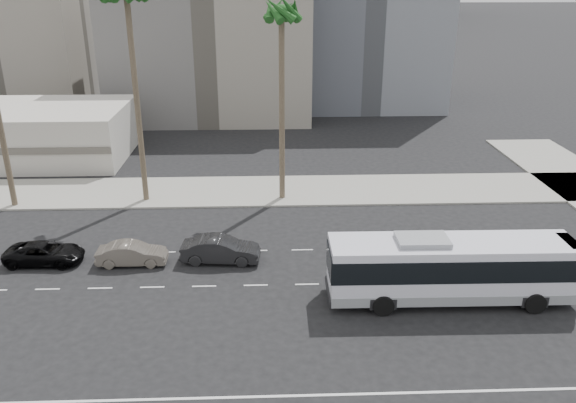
{
  "coord_description": "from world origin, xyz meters",
  "views": [
    {
      "loc": [
        -5.22,
        -29.3,
        16.93
      ],
      "look_at": [
        -3.96,
        4.0,
        3.65
      ],
      "focal_mm": 35.76,
      "sensor_mm": 36.0,
      "label": 1
    }
  ],
  "objects_px": {
    "car_b": "(132,254)",
    "palm_near": "(282,17)",
    "car_c": "(45,253)",
    "car_a": "(221,250)",
    "city_bus": "(451,267)"
  },
  "relations": [
    {
      "from": "city_bus",
      "to": "palm_near",
      "type": "distance_m",
      "value": 21.65
    },
    {
      "from": "car_a",
      "to": "car_b",
      "type": "bearing_deg",
      "value": 96.08
    },
    {
      "from": "city_bus",
      "to": "car_b",
      "type": "height_order",
      "value": "city_bus"
    },
    {
      "from": "car_b",
      "to": "palm_near",
      "type": "distance_m",
      "value": 19.7
    },
    {
      "from": "car_a",
      "to": "car_b",
      "type": "distance_m",
      "value": 5.5
    },
    {
      "from": "city_bus",
      "to": "car_c",
      "type": "height_order",
      "value": "city_bus"
    },
    {
      "from": "car_c",
      "to": "palm_near",
      "type": "xyz_separation_m",
      "value": [
        15.17,
        10.41,
        13.39
      ]
    },
    {
      "from": "car_a",
      "to": "car_b",
      "type": "relative_size",
      "value": 1.14
    },
    {
      "from": "car_b",
      "to": "palm_near",
      "type": "bearing_deg",
      "value": -42.7
    },
    {
      "from": "city_bus",
      "to": "car_c",
      "type": "bearing_deg",
      "value": 168.15
    },
    {
      "from": "car_b",
      "to": "palm_near",
      "type": "xyz_separation_m",
      "value": [
        9.67,
        10.79,
        13.35
      ]
    },
    {
      "from": "city_bus",
      "to": "palm_near",
      "type": "xyz_separation_m",
      "value": [
        -8.79,
        15.7,
        12.04
      ]
    },
    {
      "from": "car_b",
      "to": "car_c",
      "type": "relative_size",
      "value": 0.9
    },
    {
      "from": "car_a",
      "to": "car_b",
      "type": "xyz_separation_m",
      "value": [
        -5.5,
        -0.15,
        -0.1
      ]
    },
    {
      "from": "city_bus",
      "to": "car_b",
      "type": "xyz_separation_m",
      "value": [
        -18.46,
        4.91,
        -1.31
      ]
    }
  ]
}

